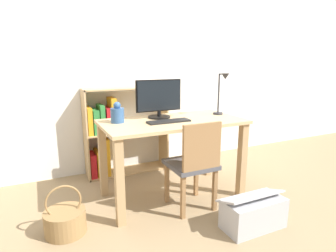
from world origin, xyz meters
TOP-DOWN VIEW (x-y plane):
  - ground_plane at (0.00, 0.00)m, footprint 10.00×10.00m
  - wall_back at (0.00, 0.98)m, footprint 8.00×0.05m
  - desk at (0.00, 0.00)m, footprint 1.35×0.71m
  - monitor at (-0.07, 0.17)m, footprint 0.47×0.22m
  - keyboard at (-0.07, -0.06)m, footprint 0.41×0.13m
  - vase at (-0.50, 0.13)m, footprint 0.12×0.12m
  - desk_lamp at (0.57, 0.01)m, footprint 0.10×0.19m
  - chair at (0.05, -0.33)m, footprint 0.40×0.40m
  - bookshelf at (-0.39, 0.80)m, footprint 0.98×0.28m
  - basket at (-1.05, -0.22)m, footprint 0.32×0.32m
  - storage_box at (0.34, -0.80)m, footprint 0.52×0.30m

SIDE VIEW (x-z plane):
  - ground_plane at x=0.00m, z-range 0.00..0.00m
  - basket at x=-1.05m, z-range -0.10..0.31m
  - storage_box at x=0.34m, z-range -0.02..0.29m
  - chair at x=0.05m, z-range 0.04..0.87m
  - bookshelf at x=-0.39m, z-range -0.01..1.02m
  - desk at x=0.00m, z-range 0.24..1.02m
  - keyboard at x=-0.07m, z-range 0.78..0.79m
  - vase at x=-0.50m, z-range 0.76..0.95m
  - monitor at x=-0.07m, z-range 0.79..1.16m
  - desk_lamp at x=0.57m, z-range 0.83..1.26m
  - wall_back at x=0.00m, z-range 0.00..2.60m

